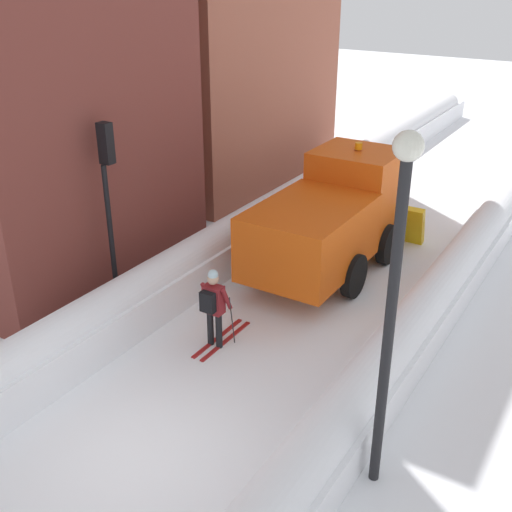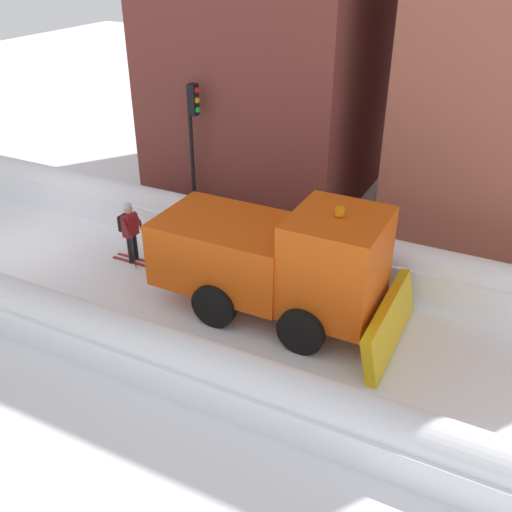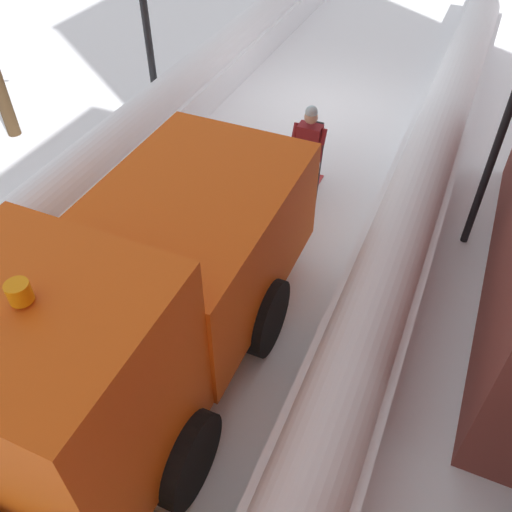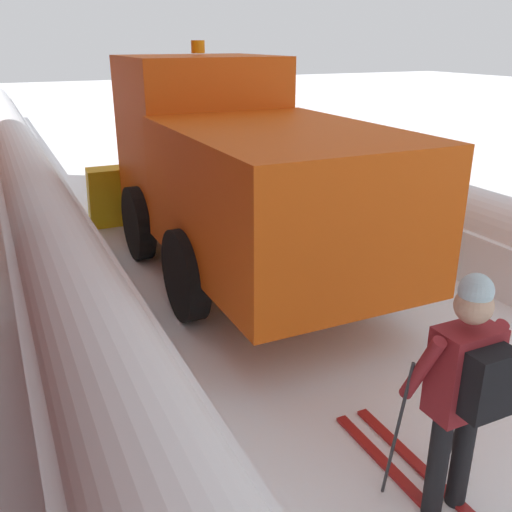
# 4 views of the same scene
# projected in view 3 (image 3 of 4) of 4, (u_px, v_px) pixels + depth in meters

# --- Properties ---
(ground_plane) EXTENTS (80.00, 80.00, 0.00)m
(ground_plane) POSITION_uv_depth(u_px,v_px,m) (46.00, 491.00, 6.17)
(ground_plane) COLOR white
(plow_truck) EXTENTS (3.20, 5.98, 3.12)m
(plow_truck) POSITION_uv_depth(u_px,v_px,m) (141.00, 303.00, 6.30)
(plow_truck) COLOR #DB510F
(plow_truck) RESTS_ON ground
(skier) EXTENTS (0.62, 1.80, 1.81)m
(skier) POSITION_uv_depth(u_px,v_px,m) (309.00, 147.00, 9.64)
(skier) COLOR black
(skier) RESTS_ON ground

